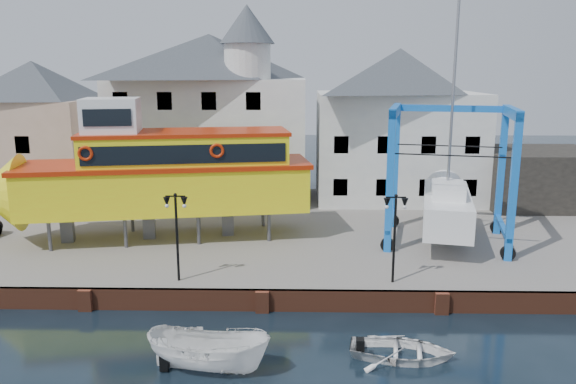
{
  "coord_description": "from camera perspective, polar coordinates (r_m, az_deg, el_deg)",
  "views": [
    {
      "loc": [
        1.67,
        -23.51,
        10.68
      ],
      "look_at": [
        1.0,
        7.0,
        4.0
      ],
      "focal_mm": 35.0,
      "sensor_mm": 36.0,
      "label": 1
    }
  ],
  "objects": [
    {
      "name": "motorboat_a",
      "position": [
        21.51,
        -8.04,
        -17.56
      ],
      "size": [
        4.86,
        2.54,
        1.78
      ],
      "primitive_type": "imported",
      "rotation": [
        0.0,
        0.0,
        1.39
      ],
      "color": "white",
      "rests_on": "ground"
    },
    {
      "name": "hardstanding",
      "position": [
        36.02,
        -1.45,
        -4.07
      ],
      "size": [
        44.0,
        22.0,
        1.0
      ],
      "primitive_type": "cube",
      "color": "slate",
      "rests_on": "ground"
    },
    {
      "name": "quay_wall",
      "position": [
        25.77,
        -2.61,
        -10.93
      ],
      "size": [
        44.0,
        0.47,
        1.0
      ],
      "color": "brown",
      "rests_on": "ground"
    },
    {
      "name": "shed_dark",
      "position": [
        44.73,
        24.04,
        1.38
      ],
      "size": [
        8.0,
        7.0,
        4.0
      ],
      "primitive_type": "cube",
      "color": "black",
      "rests_on": "hardstanding"
    },
    {
      "name": "building_pink",
      "position": [
        46.16,
        -24.1,
        5.64
      ],
      "size": [
        8.0,
        7.0,
        10.3
      ],
      "color": "tan",
      "rests_on": "hardstanding"
    },
    {
      "name": "building_white_right",
      "position": [
        43.33,
        11.07,
        6.71
      ],
      "size": [
        12.0,
        8.0,
        11.2
      ],
      "color": "silver",
      "rests_on": "hardstanding"
    },
    {
      "name": "building_white_main",
      "position": [
        42.54,
        -7.66,
        7.74
      ],
      "size": [
        14.0,
        8.3,
        14.0
      ],
      "color": "silver",
      "rests_on": "hardstanding"
    },
    {
      "name": "lamp_post_right",
      "position": [
        25.92,
        10.84,
        -2.42
      ],
      "size": [
        1.12,
        0.32,
        4.2
      ],
      "color": "black",
      "rests_on": "hardstanding"
    },
    {
      "name": "travel_lift",
      "position": [
        33.81,
        15.81,
        -0.45
      ],
      "size": [
        7.91,
        10.11,
        14.81
      ],
      "rotation": [
        0.0,
        0.0,
        -0.22
      ],
      "color": "blue",
      "rests_on": "hardstanding"
    },
    {
      "name": "motorboat_b",
      "position": [
        22.57,
        11.51,
        -16.16
      ],
      "size": [
        4.34,
        3.42,
        0.81
      ],
      "primitive_type": "imported",
      "rotation": [
        0.0,
        0.0,
        1.4
      ],
      "color": "white",
      "rests_on": "ground"
    },
    {
      "name": "tour_boat",
      "position": [
        33.11,
        -14.12,
        1.81
      ],
      "size": [
        19.16,
        7.57,
        8.13
      ],
      "rotation": [
        0.0,
        0.0,
        0.17
      ],
      "color": "#59595E",
      "rests_on": "hardstanding"
    },
    {
      "name": "ground",
      "position": [
        25.88,
        -2.61,
        -12.04
      ],
      "size": [
        140.0,
        140.0,
        0.0
      ],
      "primitive_type": "plane",
      "color": "black",
      "rests_on": "ground"
    },
    {
      "name": "lamp_post_left",
      "position": [
        26.18,
        -11.3,
        -2.29
      ],
      "size": [
        1.12,
        0.32,
        4.2
      ],
      "color": "black",
      "rests_on": "hardstanding"
    }
  ]
}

